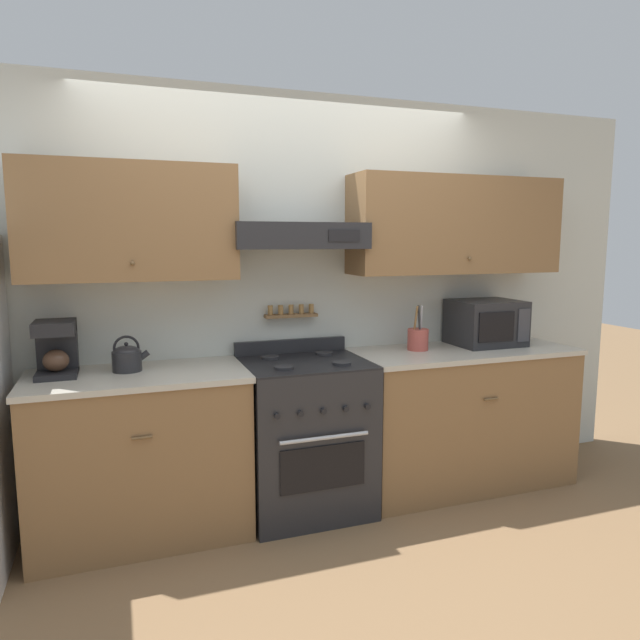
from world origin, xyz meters
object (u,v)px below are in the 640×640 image
Objects in this scene: utensil_crock at (418,339)px; coffee_maker at (56,347)px; microwave at (486,323)px; stove_range at (305,435)px; tea_kettle at (127,357)px.

coffee_maker is at bearing 179.19° from utensil_crock.
utensil_crock is (2.16, -0.03, -0.08)m from coffee_maker.
coffee_maker is 2.70m from microwave.
microwave is (1.34, 0.10, 0.61)m from stove_range.
microwave is at bearing 0.44° from tea_kettle.
stove_range is at bearing -175.59° from microwave.
microwave reaches higher than tea_kettle.
microwave reaches higher than stove_range.
microwave reaches higher than coffee_maker.
microwave is (2.34, 0.02, 0.08)m from tea_kettle.
utensil_crock is at bearing -178.09° from microwave.
microwave is at bearing 1.91° from utensil_crock.
stove_range is 3.43× the size of utensil_crock.
tea_kettle is at bearing -180.00° from utensil_crock.
stove_range is 2.24× the size of microwave.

